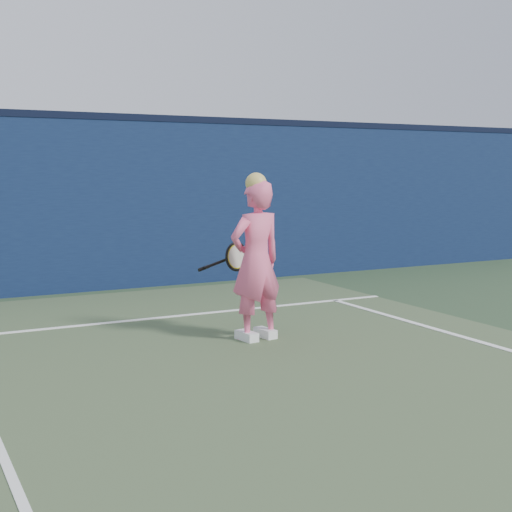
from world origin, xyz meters
TOP-DOWN VIEW (x-y plane):
  - ground at (0.00, 0.00)m, footprint 80.00×80.00m
  - player at (2.82, 2.53)m, footprint 0.66×0.48m
  - racket at (2.77, 2.94)m, footprint 0.61×0.15m
  - court_lines at (0.00, -0.33)m, footprint 11.00×12.04m

SIDE VIEW (x-z plane):
  - ground at x=0.00m, z-range 0.00..0.00m
  - court_lines at x=0.00m, z-range 0.01..0.01m
  - racket at x=2.77m, z-range 0.66..0.99m
  - player at x=2.82m, z-range -0.03..1.71m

